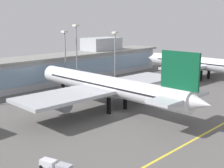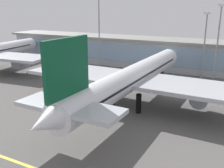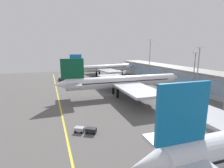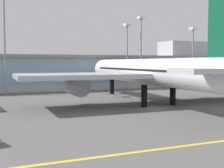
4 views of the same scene
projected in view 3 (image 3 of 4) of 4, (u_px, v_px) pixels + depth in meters
name	position (u px, v px, depth m)	size (l,w,h in m)	color
ground_plane	(109.00, 95.00, 79.49)	(185.07, 185.07, 0.00)	#5B5956
taxiway_centreline_stripe	(59.00, 100.00, 72.18)	(148.05, 0.50, 0.01)	yellow
terminal_building	(191.00, 78.00, 91.06)	(135.19, 14.00, 15.43)	#ADB2B7
airliner_near_left	(102.00, 68.00, 130.94)	(45.47, 53.52, 16.59)	black
airliner_near_right	(123.00, 82.00, 78.17)	(50.44, 59.36, 16.85)	black
fuel_tanker_truck	(62.00, 78.00, 114.57)	(9.22, 3.60, 2.90)	black
baggage_tug_near	(73.00, 84.00, 101.19)	(3.09, 5.80, 1.40)	black
service_truck_far	(86.00, 130.00, 44.14)	(4.32, 5.55, 1.40)	black
apron_light_mast_west	(198.00, 64.00, 73.52)	(1.80, 1.80, 21.55)	gray
apron_light_mast_centre	(195.00, 66.00, 77.74)	(1.80, 1.80, 19.48)	gray
apron_light_mast_far_east	(150.00, 55.00, 108.19)	(1.80, 1.80, 26.19)	gray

